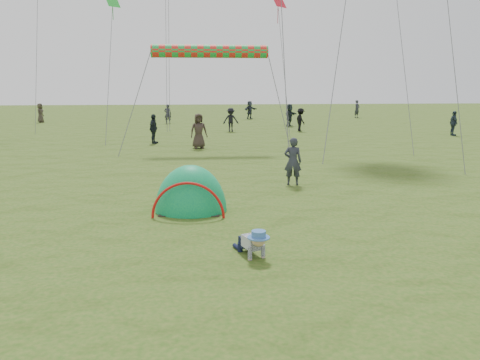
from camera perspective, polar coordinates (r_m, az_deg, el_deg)
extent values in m
plane|color=#244F12|center=(9.75, 4.64, -7.99)|extent=(140.00, 140.00, 0.00)
ellipsoid|color=#05785C|center=(12.41, -5.99, -3.73)|extent=(2.03, 1.74, 2.44)
imported|color=#292B37|center=(15.42, 6.46, 2.27)|extent=(0.65, 0.50, 1.58)
imported|color=#23222E|center=(40.53, -8.80, 7.96)|extent=(0.61, 0.42, 1.61)
imported|color=#2A3747|center=(33.40, 24.60, 6.30)|extent=(0.48, 0.97, 1.59)
imported|color=black|center=(33.60, 7.39, 7.30)|extent=(0.81, 1.15, 1.63)
imported|color=#362B25|center=(24.36, -5.06, 5.96)|extent=(0.98, 0.74, 1.80)
imported|color=#1C252B|center=(37.48, 6.06, 7.87)|extent=(1.43, 1.61, 1.77)
imported|color=#1B242A|center=(26.73, -10.49, 6.14)|extent=(0.66, 1.04, 1.64)
imported|color=black|center=(33.13, -1.13, 7.35)|extent=(1.08, 0.64, 1.65)
imported|color=#3C332C|center=(44.52, -23.17, 7.52)|extent=(0.61, 0.86, 1.67)
imported|color=#272D39|center=(45.31, 1.20, 8.53)|extent=(1.56, 1.42, 1.73)
imported|color=#2B2D36|center=(48.44, 14.08, 8.40)|extent=(0.76, 0.69, 1.75)
cylinder|color=red|center=(23.84, -3.69, 15.40)|extent=(5.72, 0.64, 0.64)
plane|color=green|center=(31.78, -15.30, 20.32)|extent=(0.94, 0.94, 0.77)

